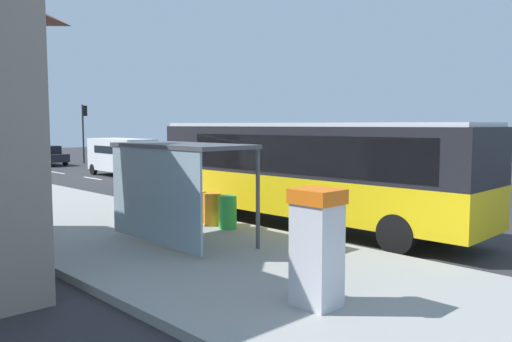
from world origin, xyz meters
TOP-DOWN VIEW (x-y plane):
  - ground_plane at (0.00, 14.00)m, footprint 56.00×92.00m
  - sidewalk_platform at (-6.40, 2.00)m, footprint 6.20×30.00m
  - lane_stripe_seg_1 at (0.25, -1.00)m, footprint 0.16×2.20m
  - lane_stripe_seg_2 at (0.25, 4.00)m, footprint 0.16×2.20m
  - lane_stripe_seg_3 at (0.25, 9.00)m, footprint 0.16×2.20m
  - lane_stripe_seg_4 at (0.25, 14.00)m, footprint 0.16×2.20m
  - lane_stripe_seg_5 at (0.25, 19.00)m, footprint 0.16×2.20m
  - lane_stripe_seg_6 at (0.25, 24.00)m, footprint 0.16×2.20m
  - lane_stripe_seg_7 at (0.25, 29.00)m, footprint 0.16×2.20m
  - bus at (-1.71, 0.83)m, footprint 2.83×11.08m
  - white_van at (2.20, 19.08)m, footprint 2.14×5.25m
  - sedan_near at (2.30, 30.90)m, footprint 1.85×4.41m
  - ticket_machine at (-7.31, -4.20)m, footprint 0.66×0.76m
  - recycling_bin_green at (-4.20, 1.65)m, footprint 0.52×0.52m
  - recycling_bin_orange at (-4.20, 2.35)m, footprint 0.52×0.52m
  - recycling_bin_yellow at (-4.20, 3.05)m, footprint 0.52×0.52m
  - recycling_bin_red at (-4.20, 3.75)m, footprint 0.52×0.52m
  - traffic_light_near_side at (5.50, 30.93)m, footprint 0.49×0.28m
  - traffic_light_median at (0.39, 32.53)m, footprint 0.49×0.28m
  - bus_shelter at (-6.41, 1.22)m, footprint 1.80×4.00m

SIDE VIEW (x-z plane):
  - ground_plane at x=0.00m, z-range -0.04..0.00m
  - lane_stripe_seg_1 at x=0.25m, z-range 0.00..0.01m
  - lane_stripe_seg_2 at x=0.25m, z-range 0.00..0.01m
  - lane_stripe_seg_3 at x=0.25m, z-range 0.00..0.01m
  - lane_stripe_seg_4 at x=0.25m, z-range 0.00..0.01m
  - lane_stripe_seg_5 at x=0.25m, z-range 0.00..0.01m
  - lane_stripe_seg_6 at x=0.25m, z-range 0.00..0.01m
  - lane_stripe_seg_7 at x=0.25m, z-range 0.00..0.01m
  - sidewalk_platform at x=-6.40m, z-range 0.00..0.18m
  - recycling_bin_green at x=-4.20m, z-range 0.18..1.13m
  - recycling_bin_orange at x=-4.20m, z-range 0.18..1.13m
  - recycling_bin_yellow at x=-4.20m, z-range 0.18..1.13m
  - recycling_bin_red at x=-4.20m, z-range 0.18..1.13m
  - sedan_near at x=2.30m, z-range 0.03..1.55m
  - ticket_machine at x=-7.31m, z-range 0.20..2.14m
  - white_van at x=2.20m, z-range 0.19..2.49m
  - bus at x=-1.71m, z-range 0.24..3.45m
  - bus_shelter at x=-6.41m, z-range 0.85..3.35m
  - traffic_light_near_side at x=5.50m, z-range 0.80..5.59m
  - traffic_light_median at x=0.39m, z-range 0.87..6.29m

